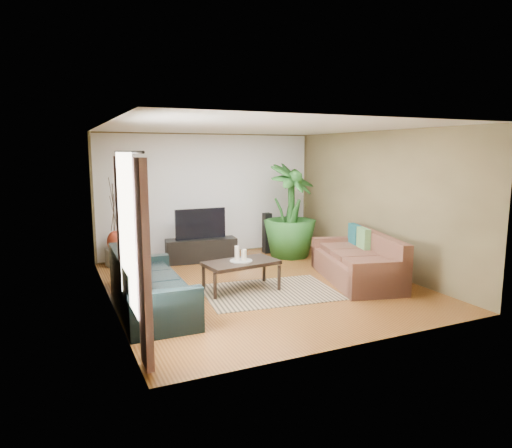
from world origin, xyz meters
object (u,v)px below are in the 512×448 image
tv_stand (201,250)px  sofa_right (356,257)px  coffee_table (241,276)px  speaker_left (142,238)px  side_table (129,272)px  speaker_right (267,233)px  pedestal (116,258)px  television (201,224)px  potted_plant (290,211)px  sofa_left (151,283)px  vase (115,242)px

tv_stand → sofa_right: bearing=-42.4°
coffee_table → tv_stand: 2.20m
speaker_left → side_table: bearing=-89.0°
coffee_table → side_table: size_ratio=2.47×
speaker_right → pedestal: size_ratio=2.67×
television → side_table: size_ratio=2.20×
television → speaker_right: (1.63, 0.17, -0.35)m
coffee_table → side_table: coffee_table is taller
television → potted_plant: 1.98m
television → potted_plant: (1.93, -0.37, 0.21)m
sofa_left → sofa_right: (3.68, 0.09, 0.00)m
tv_stand → vase: (-1.70, 0.37, 0.26)m
speaker_right → side_table: speaker_right is taller
sofa_right → side_table: size_ratio=4.53×
tv_stand → television: size_ratio=1.36×
sofa_right → pedestal: size_ratio=6.43×
potted_plant → side_table: size_ratio=4.16×
pedestal → vase: size_ratio=0.78×
tv_stand → pedestal: tv_stand is taller
television → vase: television is taller
sofa_right → speaker_right: speaker_right is taller
sofa_right → television: television is taller
speaker_left → speaker_right: bearing=14.4°
speaker_left → speaker_right: size_ratio=1.12×
sofa_left → pedestal: size_ratio=6.30×
coffee_table → vase: (-1.69, 2.57, 0.26)m
coffee_table → potted_plant: 2.79m
sofa_right → side_table: 4.02m
tv_stand → side_table: same height
sofa_right → vase: (-3.80, 2.89, 0.08)m
coffee_table → tv_stand: size_ratio=0.82×
speaker_right → coffee_table: bearing=-124.6°
speaker_left → pedestal: speaker_left is taller
sofa_left → tv_stand: 3.05m
sofa_right → potted_plant: (-0.17, 2.16, 0.60)m
television → side_table: (-1.67, -1.16, -0.57)m
tv_stand → speaker_left: bearing=167.4°
speaker_left → side_table: size_ratio=2.10×
potted_plant → pedestal: (-3.63, 0.72, -0.85)m
side_table → potted_plant: bearing=12.3°
speaker_left → vase: bearing=-154.4°
coffee_table → side_table: (-1.67, 1.06, -0.00)m
speaker_right → potted_plant: bearing=-61.4°
pedestal → potted_plant: bearing=-11.3°
television → speaker_right: television is taller
speaker_left → speaker_right: (2.79, -0.24, -0.06)m
sofa_left → side_table: 1.48m
television → potted_plant: potted_plant is taller
tv_stand → pedestal: 1.74m
potted_plant → pedestal: potted_plant is taller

